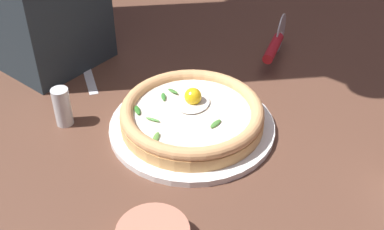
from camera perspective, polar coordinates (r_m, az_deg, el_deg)
The scene contains 6 objects.
ground_plane at distance 0.95m, azimuth 0.53°, elevation -0.75°, with size 2.40×2.40×0.03m, color brown.
pizza_plate at distance 0.90m, azimuth -0.00°, elevation -1.32°, with size 0.30×0.30×0.01m, color white.
pizza at distance 0.88m, azimuth -0.00°, elevation 0.08°, with size 0.26×0.26×0.06m.
pizza_cutter at distance 1.10m, azimuth 9.72°, elevation 8.27°, with size 0.17×0.03×0.09m.
table_knife at distance 1.13m, azimuth -12.53°, elevation 6.53°, with size 0.18×0.16×0.01m.
pepper_shaker at distance 0.93m, azimuth -14.86°, elevation 0.93°, with size 0.03×0.03×0.08m, color silver.
Camera 1 is at (-0.69, -0.29, 0.57)m, focal length 45.80 mm.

